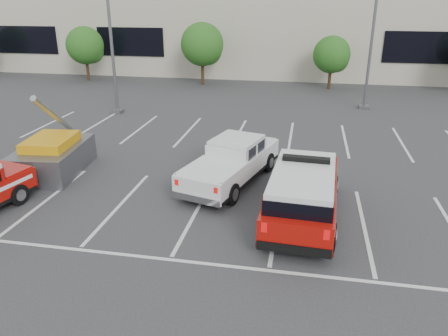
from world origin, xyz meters
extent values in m
plane|color=#2F2F32|center=(0.00, 0.00, 0.00)|extent=(120.00, 120.00, 0.00)
cube|color=silver|center=(0.00, 4.50, 0.01)|extent=(23.00, 15.00, 0.01)
cube|color=#B4AC98|center=(0.00, 32.00, 4.00)|extent=(60.00, 15.00, 8.00)
cylinder|color=#3F2B19|center=(-15.00, 22.00, 0.84)|extent=(0.24, 0.24, 1.67)
sphere|color=#224E14|center=(-15.00, 22.00, 2.88)|extent=(3.07, 3.07, 3.07)
sphere|color=#224E14|center=(-14.60, 22.20, 2.42)|extent=(2.05, 2.05, 2.05)
cylinder|color=#3F2B19|center=(-5.00, 22.00, 0.92)|extent=(0.24, 0.24, 1.84)
sphere|color=#224E14|center=(-5.00, 22.00, 3.16)|extent=(3.37, 3.37, 3.37)
sphere|color=#224E14|center=(-4.60, 22.20, 2.65)|extent=(2.24, 2.24, 2.24)
cylinder|color=#3F2B19|center=(5.00, 22.00, 0.76)|extent=(0.24, 0.24, 1.51)
sphere|color=#224E14|center=(5.00, 22.00, 2.60)|extent=(2.77, 2.77, 2.77)
sphere|color=#224E14|center=(5.40, 22.20, 2.18)|extent=(1.85, 1.85, 1.85)
cube|color=#59595E|center=(-8.00, 12.00, 0.10)|extent=(0.60, 0.60, 0.20)
cylinder|color=#59595E|center=(-8.00, 12.00, 5.00)|extent=(0.18, 0.18, 10.00)
cube|color=#59595E|center=(7.00, 16.00, 0.10)|extent=(0.60, 0.60, 0.20)
cylinder|color=#59595E|center=(7.00, 16.00, 5.00)|extent=(0.18, 0.18, 10.00)
cube|color=#A00D07|center=(3.46, 0.35, 0.77)|extent=(2.35, 5.68, 0.85)
cube|color=black|center=(3.43, -0.16, 1.42)|extent=(2.09, 4.05, 0.45)
cube|color=silver|center=(3.43, -0.16, 1.72)|extent=(2.04, 3.97, 0.16)
cube|color=black|center=(3.48, 0.71, 1.88)|extent=(1.51, 0.37, 0.15)
cube|color=silver|center=(0.71, 2.73, 0.70)|extent=(3.24, 5.68, 0.78)
cube|color=black|center=(0.84, 3.19, 1.30)|extent=(2.16, 2.29, 0.41)
cube|color=silver|center=(0.84, 3.19, 1.58)|extent=(2.11, 2.25, 0.15)
cube|color=#59595E|center=(-6.56, 2.43, 0.56)|extent=(2.63, 3.89, 1.12)
cube|color=orange|center=(-6.56, 2.43, 1.27)|extent=(1.86, 2.40, 0.41)
cylinder|color=#A5A5A8|center=(-6.63, 3.03, 2.24)|extent=(0.57, 2.98, 2.18)
camera|label=1|loc=(3.35, -12.54, 6.71)|focal=35.00mm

